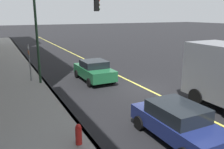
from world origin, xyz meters
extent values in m
plane|color=black|center=(0.00, 0.00, 0.00)|extent=(200.00, 200.00, 0.00)
cube|color=gray|center=(0.00, 7.32, 0.07)|extent=(80.00, 3.45, 0.15)
cube|color=slate|center=(0.00, 5.67, 0.07)|extent=(80.00, 0.16, 0.15)
cube|color=#D8CC4C|center=(0.00, 0.00, 0.01)|extent=(80.00, 0.16, 0.01)
cube|color=#1E6038|center=(3.36, 2.26, 0.65)|extent=(4.03, 1.82, 0.71)
cube|color=black|center=(3.34, 2.26, 1.25)|extent=(1.79, 1.67, 0.49)
cylinder|color=black|center=(4.69, 3.15, 0.30)|extent=(0.60, 0.22, 0.60)
cylinder|color=black|center=(4.69, 1.37, 0.30)|extent=(0.60, 0.22, 0.60)
cylinder|color=black|center=(2.03, 3.15, 0.30)|extent=(0.60, 0.22, 0.60)
cylinder|color=black|center=(2.03, 1.37, 0.30)|extent=(0.60, 0.22, 0.60)
cube|color=navy|center=(-5.88, 2.60, 0.60)|extent=(4.08, 1.72, 0.61)
cube|color=black|center=(-5.81, 2.60, 1.17)|extent=(2.12, 1.59, 0.52)
cylinder|color=black|center=(-4.53, 3.44, 0.30)|extent=(0.60, 0.22, 0.60)
cylinder|color=black|center=(-4.53, 1.76, 0.30)|extent=(0.60, 0.22, 0.60)
cylinder|color=black|center=(-7.23, 1.76, 0.30)|extent=(0.60, 0.22, 0.60)
cylinder|color=black|center=(-3.54, -0.80, 0.45)|extent=(0.90, 0.28, 0.90)
cylinder|color=#1E3823|center=(4.05, 5.99, 3.07)|extent=(0.16, 0.16, 6.14)
cube|color=black|center=(4.05, 1.70, 5.39)|extent=(0.28, 0.30, 0.90)
sphere|color=red|center=(4.05, 1.52, 5.69)|extent=(0.18, 0.18, 0.18)
sphere|color=#392905|center=(4.05, 1.52, 5.39)|extent=(0.18, 0.18, 0.18)
sphere|color=black|center=(4.05, 1.52, 5.09)|extent=(0.18, 0.18, 0.18)
cylinder|color=slate|center=(4.86, 6.49, 1.36)|extent=(0.08, 0.08, 2.72)
cube|color=white|center=(4.86, 6.51, 2.52)|extent=(0.60, 0.02, 0.20)
cube|color=#DB5919|center=(4.86, 6.51, 2.17)|extent=(0.44, 0.02, 0.28)
cylinder|color=red|center=(-4.73, 6.19, 0.40)|extent=(0.24, 0.24, 0.80)
sphere|color=red|center=(-4.73, 6.19, 0.84)|extent=(0.20, 0.20, 0.20)
camera|label=1|loc=(-12.15, 8.55, 4.75)|focal=37.75mm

